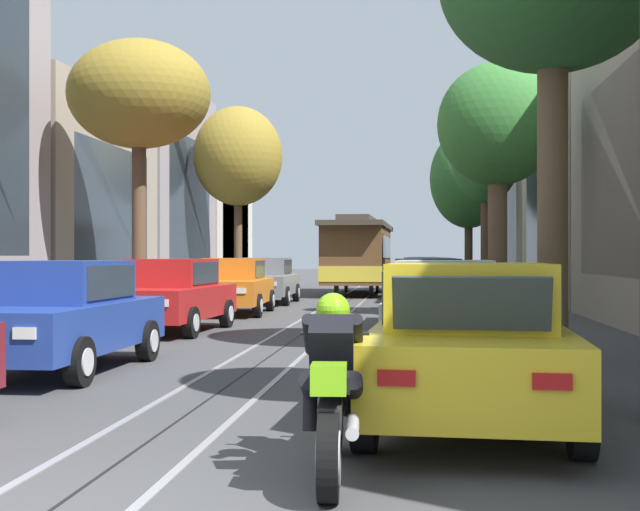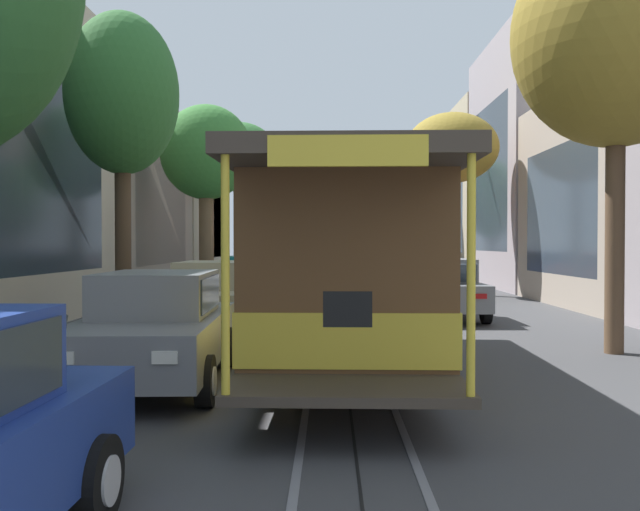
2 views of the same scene
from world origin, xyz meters
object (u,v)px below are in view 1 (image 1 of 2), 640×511
Objects in this scene: parked_car_orange_fourth_left at (233,286)px; street_tree_kerb_right_mid at (498,128)px; parked_car_white_second_right at (444,309)px; cable_car_trolley at (358,255)px; parked_car_grey_fifth_left at (266,280)px; street_tree_kerb_left_second at (139,97)px; street_tree_kerb_right_fourth at (486,155)px; parked_car_teal_fourth_right at (429,284)px; parked_car_black_mid_right at (428,292)px; parked_car_yellow_near_right at (469,343)px; parked_car_red_mid_left at (171,295)px; street_tree_kerb_left_mid at (238,157)px; parked_car_grey_sixth_right at (422,275)px; street_tree_kerb_right_far at (469,179)px; parked_car_beige_fifth_right at (428,279)px; motorcycle_with_rider at (333,389)px; parked_car_blue_second_left at (59,315)px; parked_car_blue_far_right at (423,272)px.

parked_car_orange_fourth_left is 8.48m from street_tree_kerb_right_mid.
cable_car_trolley is (-2.83, 22.34, 0.86)m from parked_car_white_second_right.
street_tree_kerb_left_second is (-1.78, -8.30, 4.84)m from parked_car_grey_fifth_left.
parked_car_grey_fifth_left is 0.60× the size of street_tree_kerb_right_fourth.
parked_car_teal_fourth_right is at bearing 127.53° from street_tree_kerb_right_mid.
parked_car_white_second_right is at bearing -88.54° from parked_car_black_mid_right.
parked_car_black_mid_right is at bearing 91.01° from parked_car_yellow_near_right.
street_tree_kerb_left_second reaches higher than parked_car_red_mid_left.
parked_car_black_mid_right is at bearing -101.22° from street_tree_kerb_right_fourth.
cable_car_trolley is (4.90, 1.38, -4.09)m from street_tree_kerb_left_mid.
parked_car_grey_sixth_right is 7.75m from street_tree_kerb_right_fourth.
street_tree_kerb_left_second is at bearing -88.39° from street_tree_kerb_left_mid.
street_tree_kerb_left_mid is (-7.59, -2.78, 4.95)m from parked_car_grey_sixth_right.
parked_car_yellow_near_right is at bearing -93.63° from street_tree_kerb_right_far.
parked_car_grey_sixth_right is at bearing 27.51° from cable_car_trolley.
street_tree_kerb_left_mid reaches higher than parked_car_white_second_right.
street_tree_kerb_right_mid is at bearing 83.44° from parked_car_yellow_near_right.
parked_car_black_mid_right is (5.55, 2.09, 0.00)m from parked_car_red_mid_left.
parked_car_yellow_near_right is at bearing -96.56° from street_tree_kerb_right_mid.
parked_car_white_second_right is at bearing -70.00° from parked_car_grey_fifth_left.
parked_car_orange_fourth_left is 9.90m from parked_car_beige_fifth_right.
parked_car_beige_fifth_right is at bearing 89.99° from parked_car_yellow_near_right.
motorcycle_with_rider is (-1.10, -7.39, -0.15)m from parked_car_white_second_right.
parked_car_blue_second_left is at bearing -111.00° from street_tree_kerb_right_fourth.
parked_car_grey_fifth_left is 15.52m from parked_car_blue_far_right.
parked_car_black_mid_right is 0.60× the size of street_tree_kerb_right_fourth.
street_tree_kerb_left_mid reaches higher than parked_car_black_mid_right.
parked_car_yellow_near_right and parked_car_teal_fourth_right have the same top height.
parked_car_blue_second_left is 2.20× the size of motorcycle_with_rider.
street_tree_kerb_right_mid is at bearing -92.58° from street_tree_kerb_right_fourth.
street_tree_kerb_right_far reaches higher than parked_car_yellow_near_right.
parked_car_blue_far_right is at bearing 77.47° from parked_car_red_mid_left.
parked_car_grey_sixth_right is 2.22× the size of motorcycle_with_rider.
parked_car_red_mid_left is 11.17m from parked_car_yellow_near_right.
parked_car_blue_far_right is at bearing 90.02° from parked_car_teal_fourth_right.
parked_car_white_second_right is 0.61× the size of street_tree_kerb_right_fourth.
parked_car_beige_fifth_right is (5.60, 8.17, 0.00)m from parked_car_orange_fourth_left.
parked_car_blue_second_left is at bearing -122.60° from parked_car_black_mid_right.
parked_car_orange_fourth_left is 6.48m from parked_car_black_mid_right.
parked_car_orange_fourth_left and parked_car_white_second_right have the same top height.
parked_car_grey_sixth_right is at bearing 90.36° from parked_car_yellow_near_right.
parked_car_orange_fourth_left is 18.01m from street_tree_kerb_right_far.
parked_car_teal_fourth_right is at bearing 53.44° from parked_car_red_mid_left.
street_tree_kerb_left_second is (-7.38, 12.31, 4.84)m from parked_car_yellow_near_right.
parked_car_teal_fourth_right is (5.53, 1.99, 0.00)m from parked_car_orange_fourth_left.
parked_car_grey_fifth_left is 0.99× the size of parked_car_yellow_near_right.
parked_car_blue_second_left is at bearing -105.47° from parked_car_beige_fifth_right.
street_tree_kerb_left_second reaches higher than cable_car_trolley.
parked_car_blue_far_right is 12.70m from street_tree_kerb_left_mid.
parked_car_blue_second_left is 6.46m from parked_car_yellow_near_right.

